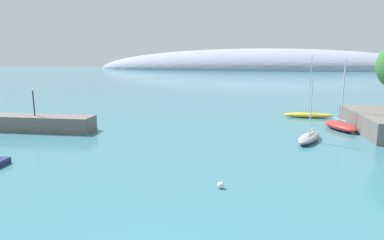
{
  "coord_description": "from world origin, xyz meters",
  "views": [
    {
      "loc": [
        4.89,
        -12.96,
        10.02
      ],
      "look_at": [
        -1.58,
        29.55,
        1.82
      ],
      "focal_mm": 31.32,
      "sensor_mm": 36.0,
      "label": 1
    }
  ],
  "objects_px": {
    "sailboat_grey_mid_mooring": "(309,137)",
    "mooring_buoy_white": "(221,185)",
    "sailboat_red_near_shore": "(340,125)",
    "sailboat_yellow_outer_mooring": "(308,115)",
    "harbor_lamp_post": "(33,99)"
  },
  "relations": [
    {
      "from": "sailboat_yellow_outer_mooring",
      "to": "harbor_lamp_post",
      "type": "height_order",
      "value": "sailboat_yellow_outer_mooring"
    },
    {
      "from": "sailboat_red_near_shore",
      "to": "harbor_lamp_post",
      "type": "relative_size",
      "value": 2.59
    },
    {
      "from": "sailboat_grey_mid_mooring",
      "to": "mooring_buoy_white",
      "type": "bearing_deg",
      "value": -5.48
    },
    {
      "from": "harbor_lamp_post",
      "to": "sailboat_grey_mid_mooring",
      "type": "bearing_deg",
      "value": -1.15
    },
    {
      "from": "mooring_buoy_white",
      "to": "harbor_lamp_post",
      "type": "height_order",
      "value": "harbor_lamp_post"
    },
    {
      "from": "mooring_buoy_white",
      "to": "sailboat_red_near_shore",
      "type": "bearing_deg",
      "value": 57.41
    },
    {
      "from": "mooring_buoy_white",
      "to": "sailboat_grey_mid_mooring",
      "type": "bearing_deg",
      "value": 59.46
    },
    {
      "from": "sailboat_yellow_outer_mooring",
      "to": "harbor_lamp_post",
      "type": "bearing_deg",
      "value": 22.65
    },
    {
      "from": "sailboat_grey_mid_mooring",
      "to": "sailboat_yellow_outer_mooring",
      "type": "distance_m",
      "value": 16.8
    },
    {
      "from": "sailboat_grey_mid_mooring",
      "to": "sailboat_yellow_outer_mooring",
      "type": "height_order",
      "value": "sailboat_yellow_outer_mooring"
    },
    {
      "from": "sailboat_yellow_outer_mooring",
      "to": "mooring_buoy_white",
      "type": "height_order",
      "value": "sailboat_yellow_outer_mooring"
    },
    {
      "from": "sailboat_grey_mid_mooring",
      "to": "sailboat_yellow_outer_mooring",
      "type": "xyz_separation_m",
      "value": [
        2.9,
        16.54,
        -0.03
      ]
    },
    {
      "from": "sailboat_red_near_shore",
      "to": "harbor_lamp_post",
      "type": "distance_m",
      "value": 42.17
    },
    {
      "from": "sailboat_red_near_shore",
      "to": "sailboat_yellow_outer_mooring",
      "type": "bearing_deg",
      "value": 176.8
    },
    {
      "from": "sailboat_red_near_shore",
      "to": "sailboat_yellow_outer_mooring",
      "type": "height_order",
      "value": "sailboat_yellow_outer_mooring"
    }
  ]
}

